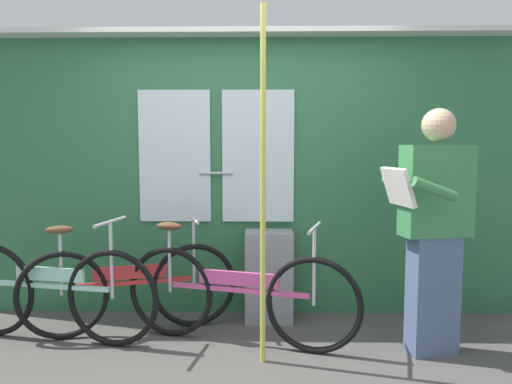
{
  "coord_description": "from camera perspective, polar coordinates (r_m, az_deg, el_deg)",
  "views": [
    {
      "loc": [
        0.21,
        -2.88,
        1.44
      ],
      "look_at": [
        0.14,
        0.75,
        1.09
      ],
      "focal_mm": 34.04,
      "sensor_mm": 36.0,
      "label": 1
    }
  ],
  "objects": [
    {
      "name": "bicycle_leaning_behind",
      "position": [
        3.9,
        -14.67,
        -10.76
      ],
      "size": [
        1.59,
        0.61,
        0.88
      ],
      "rotation": [
        0.0,
        0.0,
        0.29
      ],
      "color": "black",
      "rests_on": "ground_plane"
    },
    {
      "name": "bicycle_by_pole",
      "position": [
        3.93,
        -23.09,
        -10.63
      ],
      "size": [
        1.67,
        0.48,
        0.92
      ],
      "rotation": [
        0.0,
        0.0,
        -0.18
      ],
      "color": "black",
      "rests_on": "ground_plane"
    },
    {
      "name": "bicycle_near_door",
      "position": [
        3.57,
        -2.19,
        -11.97
      ],
      "size": [
        1.72,
        0.62,
        0.89
      ],
      "rotation": [
        0.0,
        0.0,
        -0.27
      ],
      "color": "black",
      "rests_on": "ground_plane"
    },
    {
      "name": "trash_bin_by_wall",
      "position": [
        4.04,
        1.54,
        -9.83
      ],
      "size": [
        0.39,
        0.28,
        0.74
      ],
      "primitive_type": "cube",
      "color": "gray",
      "rests_on": "ground_plane"
    },
    {
      "name": "passenger_reading_newspaper",
      "position": [
        3.52,
        20.17,
        -3.8
      ],
      "size": [
        0.61,
        0.54,
        1.69
      ],
      "rotation": [
        0.0,
        0.0,
        3.34
      ],
      "color": "slate",
      "rests_on": "ground_plane"
    },
    {
      "name": "handrail_pole",
      "position": [
        3.13,
        0.82,
        0.43
      ],
      "size": [
        0.04,
        0.04,
        2.33
      ],
      "primitive_type": "cylinder",
      "color": "#C6C14C",
      "rests_on": "ground_plane"
    },
    {
      "name": "ground_plane",
      "position": [
        3.24,
        -2.94,
        -21.31
      ],
      "size": [
        5.67,
        4.07,
        0.04
      ],
      "primitive_type": "cube",
      "color": "#474442"
    },
    {
      "name": "train_door_wall",
      "position": [
        4.12,
        -1.93,
        2.63
      ],
      "size": [
        4.67,
        0.28,
        2.37
      ],
      "color": "#2D6B42",
      "rests_on": "ground_plane"
    }
  ]
}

